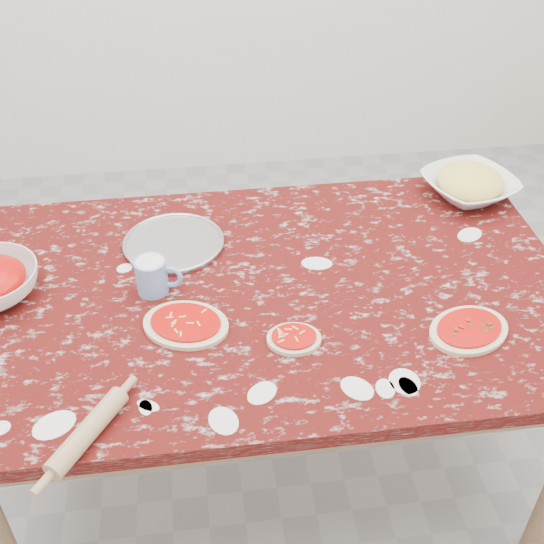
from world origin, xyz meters
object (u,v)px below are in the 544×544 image
at_px(pizza_tray, 174,244).
at_px(cheese_bowl, 469,187).
at_px(rolling_pin, 88,431).
at_px(flour_mug, 153,276).
at_px(worktable, 272,310).

xyz_separation_m(pizza_tray, cheese_bowl, (0.93, 0.15, 0.03)).
bearing_deg(pizza_tray, cheese_bowl, 8.88).
relative_size(cheese_bowl, rolling_pin, 1.22).
relative_size(pizza_tray, rolling_pin, 1.26).
bearing_deg(flour_mug, pizza_tray, 74.87).
bearing_deg(rolling_pin, worktable, 44.86).
xyz_separation_m(worktable, rolling_pin, (-0.44, -0.44, 0.11)).
height_order(worktable, cheese_bowl, cheese_bowl).
bearing_deg(flour_mug, worktable, -4.74).
distance_m(pizza_tray, flour_mug, 0.21).
bearing_deg(worktable, flour_mug, 175.26).
height_order(worktable, flour_mug, flour_mug).
distance_m(pizza_tray, rolling_pin, 0.69).
relative_size(worktable, pizza_tray, 5.67).
distance_m(worktable, flour_mug, 0.34).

